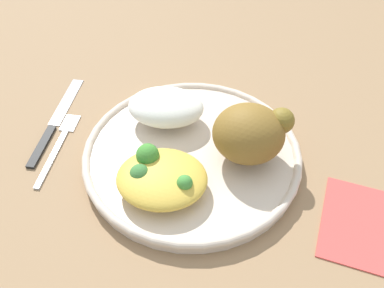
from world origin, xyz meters
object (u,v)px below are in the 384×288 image
Objects in this scene: roasted_chicken at (250,133)px; plate at (192,154)px; mac_cheese_with_broccoli at (160,176)px; rice_pile at (166,107)px; knife at (53,125)px; fork at (59,144)px; napkin at (360,224)px.

plate is at bearing -179.58° from roasted_chicken.
plate is at bearing 63.30° from mac_cheese_with_broccoli.
rice_pile is (-0.12, 0.06, -0.02)m from roasted_chicken.
roasted_chicken is 0.96× the size of rice_pile.
knife is (-0.18, 0.11, -0.03)m from mac_cheese_with_broccoli.
plate is at bearing -2.17° from fork.
mac_cheese_with_broccoli reaches higher than fork.
napkin is (0.42, -0.12, -0.00)m from knife.
roasted_chicken is 0.91× the size of mac_cheese_with_broccoli.
napkin is (0.21, -0.08, -0.01)m from plate.
napkin is at bearing -4.20° from mac_cheese_with_broccoli.
fork is 0.04m from knife.
roasted_chicken reaches higher than napkin.
plate is 0.22m from knife.
mac_cheese_with_broccoli reaches higher than napkin.
mac_cheese_with_broccoli reaches higher than plate.
rice_pile is at bearing 154.23° from roasted_chicken.
plate reaches higher than knife.
plate is at bearing -11.52° from knife.
fork is (-0.16, 0.07, -0.03)m from mac_cheese_with_broccoli.
roasted_chicken is at bearing 149.18° from napkin.
roasted_chicken is at bearing -8.48° from knife.
fork is at bearing -59.61° from knife.
roasted_chicken is at bearing -1.45° from fork.
roasted_chicken reaches higher than mac_cheese_with_broccoli.
knife is (-0.02, 0.04, 0.00)m from fork.
mac_cheese_with_broccoli is at bearing -30.72° from knife.
knife is at bearing 120.39° from fork.
plate is at bearing -52.89° from rice_pile.
rice_pile reaches higher than plate.
roasted_chicken is (0.07, 0.00, 0.05)m from plate.
mac_cheese_with_broccoli is at bearing -116.70° from plate.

